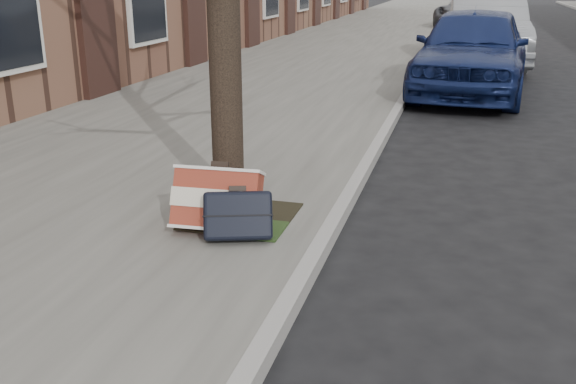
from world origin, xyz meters
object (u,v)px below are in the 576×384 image
(suitcase_red, at_px, (217,200))
(suitcase_navy, at_px, (238,215))
(car_near_front, at_px, (472,50))
(car_near_mid, at_px, (486,31))

(suitcase_red, xyz_separation_m, suitcase_navy, (0.21, -0.12, -0.06))
(car_near_front, bearing_deg, suitcase_red, -99.26)
(suitcase_navy, xyz_separation_m, car_near_mid, (1.95, 11.83, 0.45))
(suitcase_red, bearing_deg, suitcase_navy, -31.69)
(suitcase_navy, distance_m, car_near_front, 7.85)
(suitcase_navy, height_order, car_near_mid, car_near_mid)
(suitcase_red, height_order, car_near_mid, car_near_mid)
(suitcase_navy, relative_size, car_near_front, 0.11)
(suitcase_red, distance_m, car_near_front, 7.79)
(suitcase_navy, bearing_deg, car_near_mid, 61.85)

